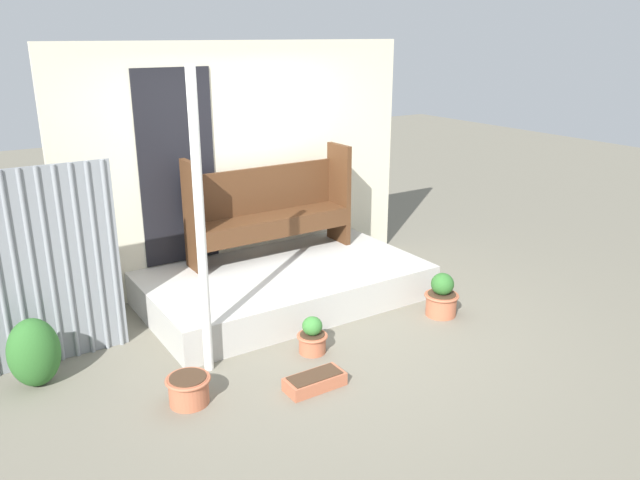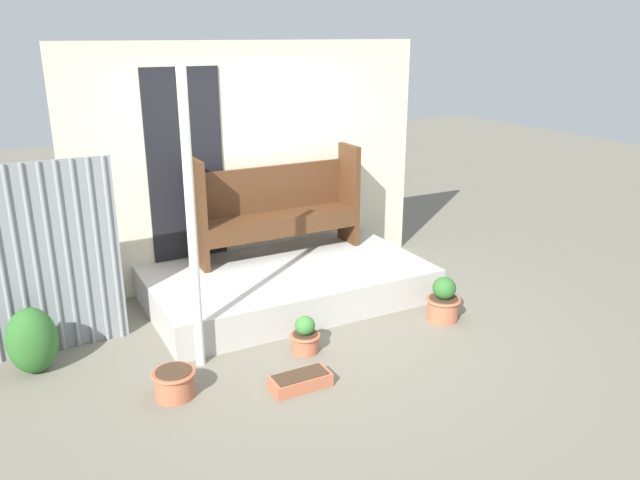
{
  "view_description": "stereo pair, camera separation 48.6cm",
  "coord_description": "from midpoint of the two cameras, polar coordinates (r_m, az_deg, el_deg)",
  "views": [
    {
      "loc": [
        -2.81,
        -4.45,
        2.67
      ],
      "look_at": [
        0.25,
        0.28,
        0.79
      ],
      "focal_mm": 35.0,
      "sensor_mm": 36.0,
      "label": 1
    },
    {
      "loc": [
        -2.39,
        -4.69,
        2.67
      ],
      "look_at": [
        0.25,
        0.28,
        0.79
      ],
      "focal_mm": 35.0,
      "sensor_mm": 36.0,
      "label": 2
    }
  ],
  "objects": [
    {
      "name": "ground_plane",
      "position": [
        5.9,
        1.54,
        -8.51
      ],
      "size": [
        24.0,
        24.0,
        0.0
      ],
      "primitive_type": "plane",
      "color": "#706B5B"
    },
    {
      "name": "porch_slab",
      "position": [
        6.54,
        -0.81,
        -4.04
      ],
      "size": [
        2.84,
        1.62,
        0.34
      ],
      "color": "#B2AFA8",
      "rests_on": "ground_plane"
    },
    {
      "name": "house_wall",
      "position": [
        6.92,
        -4.33,
        6.98
      ],
      "size": [
        4.04,
        0.08,
        2.6
      ],
      "color": "beige",
      "rests_on": "ground_plane"
    },
    {
      "name": "support_post",
      "position": [
        4.96,
        -8.94,
        1.27
      ],
      "size": [
        0.08,
        0.08,
        2.46
      ],
      "color": "white",
      "rests_on": "ground_plane"
    },
    {
      "name": "bench",
      "position": [
        6.78,
        -1.93,
        3.29
      ],
      "size": [
        1.84,
        0.41,
        1.14
      ],
      "rotation": [
        0.0,
        0.0,
        0.01
      ],
      "color": "#4C2D19",
      "rests_on": "porch_slab"
    },
    {
      "name": "flower_pot_left",
      "position": [
        4.98,
        -10.41,
        -12.72
      ],
      "size": [
        0.34,
        0.34,
        0.22
      ],
      "color": "#B26042",
      "rests_on": "ground_plane"
    },
    {
      "name": "flower_pot_middle",
      "position": [
        5.51,
        1.18,
        -8.86
      ],
      "size": [
        0.27,
        0.27,
        0.34
      ],
      "color": "#B26042",
      "rests_on": "ground_plane"
    },
    {
      "name": "flower_pot_right",
      "position": [
        6.24,
        13.43,
        -5.51
      ],
      "size": [
        0.34,
        0.34,
        0.44
      ],
      "color": "#B26042",
      "rests_on": "ground_plane"
    },
    {
      "name": "planter_box_rect",
      "position": [
        5.04,
        1.02,
        -12.81
      ],
      "size": [
        0.48,
        0.22,
        0.11
      ],
      "color": "#B26042",
      "rests_on": "ground_plane"
    },
    {
      "name": "shrub_by_fence",
      "position": [
        5.55,
        -22.57,
        -8.54
      ],
      "size": [
        0.4,
        0.36,
        0.57
      ],
      "color": "#2D6628",
      "rests_on": "ground_plane"
    }
  ]
}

